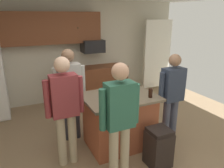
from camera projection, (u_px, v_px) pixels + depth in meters
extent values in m
plane|color=#937A5B|center=(113.00, 153.00, 3.65)|extent=(7.04, 7.04, 0.00)
cube|color=beige|center=(67.00, 52.00, 5.67)|extent=(6.40, 0.10, 2.60)
cube|color=white|center=(157.00, 54.00, 6.44)|extent=(0.90, 0.06, 2.00)
cube|color=brown|center=(51.00, 28.00, 5.15)|extent=(2.40, 0.35, 0.75)
sphere|color=#4C3823|center=(78.00, 28.00, 5.23)|extent=(0.04, 0.04, 0.04)
cube|color=brown|center=(94.00, 83.00, 5.90)|extent=(1.80, 0.60, 0.90)
sphere|color=#4C3823|center=(114.00, 84.00, 5.81)|extent=(0.04, 0.04, 0.04)
cube|color=black|center=(93.00, 46.00, 5.61)|extent=(0.56, 0.40, 0.32)
cube|color=#AD5638|center=(119.00, 122.00, 3.77)|extent=(1.08, 0.79, 0.89)
cube|color=#756651|center=(120.00, 97.00, 3.63)|extent=(1.22, 0.93, 0.04)
cylinder|color=#4C5166|center=(166.00, 121.00, 3.92)|extent=(0.13, 0.13, 0.78)
cylinder|color=#4C5166|center=(173.00, 119.00, 3.99)|extent=(0.13, 0.13, 0.78)
cube|color=#2D384C|center=(173.00, 84.00, 3.75)|extent=(0.38, 0.22, 0.58)
sphere|color=#8C664C|center=(175.00, 60.00, 3.62)|extent=(0.21, 0.21, 0.21)
cylinder|color=#2D384C|center=(162.00, 87.00, 3.66)|extent=(0.09, 0.09, 0.53)
cylinder|color=#2D384C|center=(183.00, 84.00, 3.85)|extent=(0.09, 0.09, 0.53)
cylinder|color=#383842|center=(67.00, 119.00, 3.94)|extent=(0.13, 0.13, 0.82)
cylinder|color=#383842|center=(76.00, 117.00, 4.01)|extent=(0.13, 0.13, 0.82)
cube|color=#B7B7B2|center=(69.00, 81.00, 3.76)|extent=(0.38, 0.22, 0.61)
sphere|color=#8C664C|center=(68.00, 56.00, 3.62)|extent=(0.22, 0.22, 0.22)
cylinder|color=#B7B7B2|center=(56.00, 84.00, 3.67)|extent=(0.09, 0.09, 0.55)
cylinder|color=#B7B7B2|center=(83.00, 80.00, 3.86)|extent=(0.09, 0.09, 0.55)
cylinder|color=tan|center=(62.00, 141.00, 3.26)|extent=(0.13, 0.13, 0.82)
cylinder|color=tan|center=(73.00, 138.00, 3.33)|extent=(0.13, 0.13, 0.82)
cube|color=maroon|center=(64.00, 95.00, 3.08)|extent=(0.38, 0.22, 0.61)
sphere|color=beige|center=(62.00, 65.00, 2.94)|extent=(0.22, 0.22, 0.22)
cylinder|color=maroon|center=(47.00, 99.00, 2.99)|extent=(0.09, 0.09, 0.55)
cylinder|color=maroon|center=(80.00, 94.00, 3.18)|extent=(0.09, 0.09, 0.55)
cylinder|color=tan|center=(114.00, 154.00, 2.95)|extent=(0.13, 0.13, 0.81)
cylinder|color=tan|center=(125.00, 151.00, 3.02)|extent=(0.13, 0.13, 0.81)
cube|color=#2D6651|center=(120.00, 105.00, 2.77)|extent=(0.38, 0.22, 0.61)
sphere|color=tan|center=(120.00, 72.00, 2.63)|extent=(0.22, 0.22, 0.22)
cylinder|color=#2D6651|center=(103.00, 110.00, 2.67)|extent=(0.09, 0.09, 0.55)
cylinder|color=#2D6651|center=(136.00, 104.00, 2.87)|extent=(0.09, 0.09, 0.55)
cylinder|color=black|center=(125.00, 98.00, 3.31)|extent=(0.07, 0.07, 0.15)
cylinder|color=black|center=(150.00, 93.00, 3.53)|extent=(0.07, 0.07, 0.15)
cylinder|color=black|center=(122.00, 85.00, 3.94)|extent=(0.06, 0.06, 0.15)
cylinder|color=white|center=(131.00, 85.00, 4.00)|extent=(0.08, 0.08, 0.10)
torus|color=white|center=(133.00, 84.00, 4.02)|extent=(0.06, 0.01, 0.06)
cylinder|color=black|center=(135.00, 96.00, 3.42)|extent=(0.07, 0.07, 0.12)
cube|color=#B7B7BC|center=(114.00, 94.00, 3.66)|extent=(0.44, 0.30, 0.02)
cube|color=#A8A8AD|center=(114.00, 93.00, 3.66)|extent=(0.44, 0.30, 0.02)
cube|color=black|center=(158.00, 149.00, 3.30)|extent=(0.34, 0.34, 0.55)
cube|color=black|center=(160.00, 131.00, 3.20)|extent=(0.32, 0.32, 0.06)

